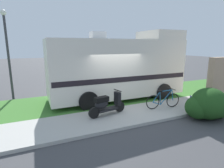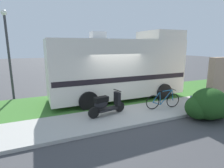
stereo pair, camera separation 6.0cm
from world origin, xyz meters
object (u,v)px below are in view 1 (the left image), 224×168
bicycle (163,100)px  street_lamp_post (7,47)px  bottle_green (191,98)px  motorhome_rv (119,67)px  scooter (106,104)px  pickup_truck_near (132,69)px

bicycle → street_lamp_post: (-6.31, 4.78, 2.30)m
bicycle → bottle_green: size_ratio=6.12×
motorhome_rv → bottle_green: size_ratio=26.63×
scooter → street_lamp_post: size_ratio=0.36×
pickup_truck_near → bottle_green: bearing=-93.3°
motorhome_rv → scooter: size_ratio=4.25×
motorhome_rv → scooter: bearing=-126.7°
scooter → pickup_truck_near: (5.16, 6.79, 0.35)m
bicycle → street_lamp_post: 8.25m
motorhome_rv → street_lamp_post: 5.89m
pickup_truck_near → bicycle: bearing=-109.6°
street_lamp_post → motorhome_rv: bearing=-23.4°
bicycle → pickup_truck_near: pickup_truck_near is taller
pickup_truck_near → street_lamp_post: size_ratio=1.11×
street_lamp_post → scooter: bearing=-51.0°
scooter → street_lamp_post: bearing=129.0°
scooter → bottle_green: size_ratio=6.27×
pickup_truck_near → street_lamp_post: (-8.82, -2.26, 1.86)m
bottle_green → bicycle: bearing=-169.7°
scooter → bicycle: bearing=-5.5°
pickup_truck_near → bottle_green: pickup_truck_near is taller
motorhome_rv → pickup_truck_near: (3.50, 4.57, -0.83)m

